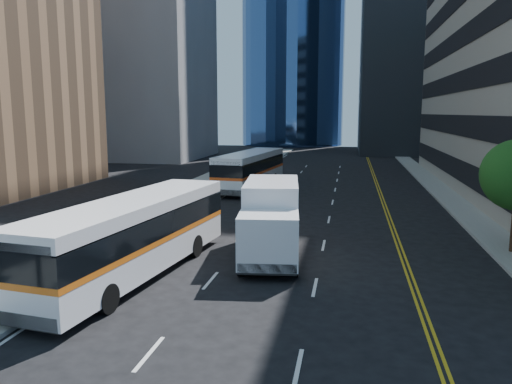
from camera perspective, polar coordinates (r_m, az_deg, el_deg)
ground at (r=17.08m, az=4.54°, el=-12.93°), size 160.00×160.00×0.00m
sidewalk_west at (r=42.99m, az=-5.82°, el=0.58°), size 5.00×90.00×0.15m
sidewalk_east at (r=41.89m, az=20.69°, el=-0.19°), size 2.00×90.00×0.15m
midrise_west at (r=74.78m, az=-13.40°, el=17.38°), size 18.00×18.00×35.00m
bus_front at (r=20.14m, az=-13.83°, el=-4.75°), size 4.03×12.10×3.06m
bus_rear at (r=42.22m, az=-0.62°, el=2.67°), size 3.94×12.13×3.07m
box_truck at (r=22.12m, az=1.71°, el=-3.06°), size 3.15×7.13×3.30m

